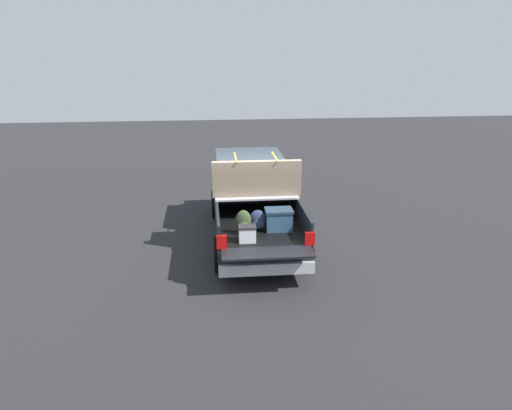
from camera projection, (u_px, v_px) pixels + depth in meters
The scene contains 2 objects.
ground_plane at pixel (254, 239), 12.54m from camera, with size 40.00×40.00×0.00m, color #262628.
pickup_truck at pixel (252, 198), 12.58m from camera, with size 6.05×2.06×2.23m.
Camera 1 is at (-11.58, 1.10, 4.78)m, focal length 34.58 mm.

